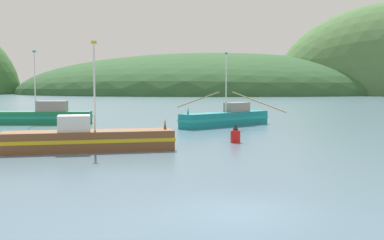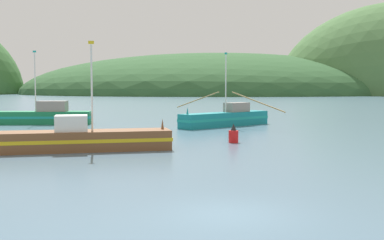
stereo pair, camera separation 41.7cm
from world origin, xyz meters
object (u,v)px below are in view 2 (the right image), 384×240
Objects in this scene: fishing_boat_teal at (228,118)px; fishing_boat_green at (41,116)px; fishing_boat_brown at (87,139)px; channel_buoy at (235,135)px.

fishing_boat_teal is 20.32m from fishing_boat_green.
fishing_boat_brown is 0.95× the size of fishing_boat_green.
fishing_boat_green is at bearing 101.71° from fishing_boat_brown.
channel_buoy is at bearing 11.09° from fishing_boat_brown.
fishing_boat_brown is at bearing 18.59° from fishing_boat_teal.
fishing_boat_brown reaches higher than channel_buoy.
fishing_boat_green is 26.11m from channel_buoy.
fishing_boat_teal is 8.08× the size of channel_buoy.
channel_buoy is (-0.52, -14.52, -0.29)m from fishing_boat_teal.
fishing_boat_teal is 0.96× the size of fishing_boat_green.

